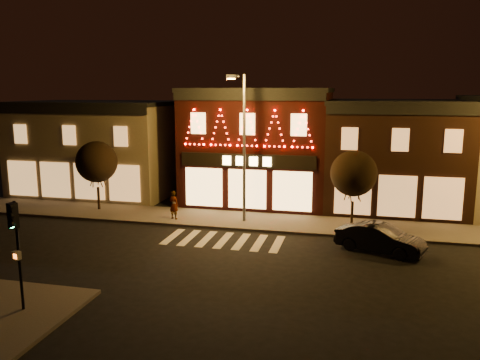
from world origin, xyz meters
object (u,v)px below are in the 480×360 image
(traffic_signal_near, at_px, (15,235))
(pedestrian, at_px, (174,205))
(dark_sedan, at_px, (380,239))
(streetlamp_mid, at_px, (242,137))

(traffic_signal_near, height_order, pedestrian, traffic_signal_near)
(dark_sedan, relative_size, pedestrian, 2.44)
(streetlamp_mid, relative_size, pedestrian, 4.94)
(streetlamp_mid, xyz_separation_m, pedestrian, (-4.35, -0.36, -4.34))
(traffic_signal_near, xyz_separation_m, dark_sedan, (13.16, 10.33, -2.33))
(traffic_signal_near, distance_m, pedestrian, 13.69)
(pedestrian, bearing_deg, traffic_signal_near, 107.02)
(streetlamp_mid, relative_size, dark_sedan, 2.03)
(traffic_signal_near, distance_m, dark_sedan, 16.89)
(traffic_signal_near, relative_size, streetlamp_mid, 0.46)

